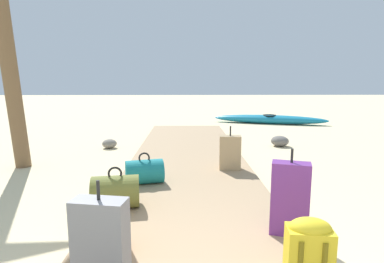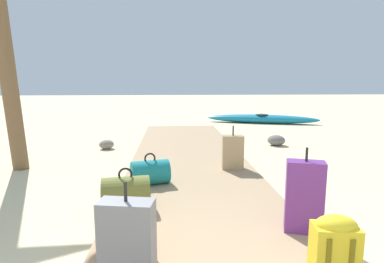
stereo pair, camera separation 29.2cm
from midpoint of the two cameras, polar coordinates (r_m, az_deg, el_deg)
The scene contains 12 objects.
ground_plane at distance 5.06m, azimuth 1.09°, elevation -8.66°, with size 60.00×60.00×0.00m, color beige.
boardwalk at distance 5.93m, azimuth 0.73°, elevation -5.58°, with size 2.14×9.15×0.08m, color tan.
duffel_bag_olive at distance 3.80m, azimuth -11.48°, elevation -10.64°, with size 0.59×0.46×0.49m.
duffel_bag_teal at distance 4.60m, azimuth -6.78°, elevation -7.23°, with size 0.60×0.47×0.46m.
backpack_yellow at distance 2.51m, azimuth 23.68°, elevation -19.70°, with size 0.33×0.25×0.55m.
backpack_orange at distance 2.88m, azimuth -12.10°, elevation -15.87°, with size 0.35×0.26×0.50m.
suitcase_tan at distance 5.33m, azimuth 8.46°, elevation -3.78°, with size 0.37×0.24×0.73m.
suitcase_grey at distance 2.43m, azimuth -12.68°, elevation -19.14°, with size 0.41×0.25×0.79m.
suitcase_purple at distance 3.27m, azimuth 19.78°, elevation -11.35°, with size 0.39×0.28×0.84m.
kayak at distance 11.90m, azimuth 14.51°, elevation 2.16°, with size 4.06×1.81×0.33m.
rock_right_far at distance 7.86m, azimuth 16.63°, elevation -1.67°, with size 0.39×0.42×0.25m, color slate.
rock_left_far at distance 7.53m, azimuth -13.63°, elevation -2.15°, with size 0.33×0.32×0.21m, color gray.
Camera 1 is at (-0.05, -1.16, 1.55)m, focal length 29.49 mm.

